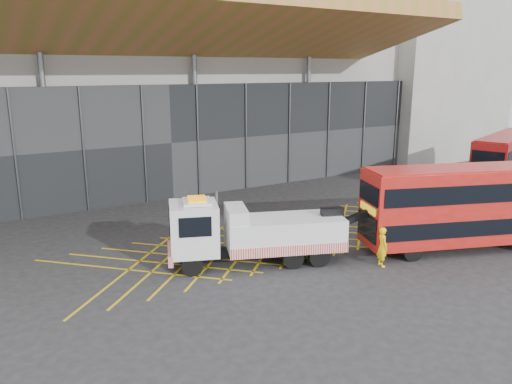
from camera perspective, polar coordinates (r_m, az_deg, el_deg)
ground_plane at (r=25.72m, az=-4.02°, el=-6.72°), size 120.00×120.00×0.00m
road_markings at (r=28.55m, az=6.05°, el=-4.64°), size 27.96×7.16×0.01m
construction_building at (r=41.88m, az=-13.73°, el=13.41°), size 55.00×23.97×18.00m
east_building at (r=56.98m, az=18.25°, el=14.16°), size 15.00×12.00×20.00m
recovery_truck at (r=23.53m, az=-0.58°, el=-4.60°), size 9.58×5.12×3.41m
bus_towed at (r=27.39m, az=22.86°, el=-1.28°), size 10.74×5.93×4.31m
bus_second at (r=42.73m, az=26.62°, el=3.39°), size 10.57×5.77×4.23m
worker at (r=24.20m, az=14.24°, el=-6.08°), size 0.64×0.80×1.90m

